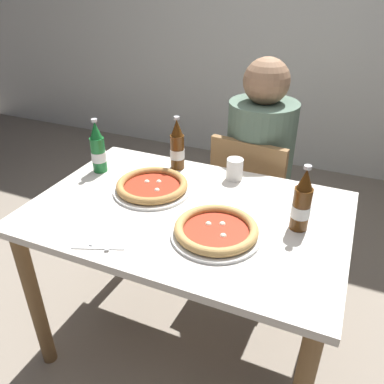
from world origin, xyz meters
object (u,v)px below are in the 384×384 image
Objects in this scene: beer_bottle_left at (177,147)px; beer_bottle_right at (98,150)px; beer_bottle_center at (302,203)px; pizza_marinara_far at (216,230)px; paper_cup at (235,169)px; chair_behind_table at (252,199)px; diner_seated at (257,179)px; napkin_with_cutlery at (104,233)px; pizza_margherita_near at (152,186)px; dining_table_main at (187,233)px.

beer_bottle_left is 1.00× the size of beer_bottle_right.
beer_bottle_left and beer_bottle_center have the same top height.
paper_cup is (-0.07, 0.42, 0.03)m from pizza_marinara_far.
chair_behind_table reaches higher than pizza_marinara_far.
napkin_with_cutlery is at bearing -108.80° from diner_seated.
chair_behind_table reaches higher than pizza_margherita_near.
beer_bottle_left is at bearing 129.35° from pizza_marinara_far.
napkin_with_cutlery is at bearing -91.63° from pizza_margherita_near.
beer_bottle_right is at bearing -151.44° from beer_bottle_left.
chair_behind_table is 3.65× the size of napkin_with_cutlery.
diner_seated is at bearing 62.64° from pizza_margherita_near.
dining_table_main is 3.72× the size of pizza_margherita_near.
chair_behind_table is 0.96m from napkin_with_cutlery.
diner_seated is at bearing 40.28° from beer_bottle_right.
beer_bottle_center is at bearing -2.59° from pizza_margherita_near.
pizza_margherita_near is (-0.19, 0.07, 0.13)m from dining_table_main.
dining_table_main is 0.36m from paper_cup.
pizza_marinara_far is 1.36× the size of napkin_with_cutlery.
beer_bottle_left reaches higher than pizza_margherita_near.
chair_behind_table is 0.85m from beer_bottle_right.
dining_table_main is 0.24m from pizza_margherita_near.
chair_behind_table is 0.78m from pizza_marinara_far.
pizza_marinara_far is 1.28× the size of beer_bottle_right.
beer_bottle_right is at bearing 158.74° from pizza_marinara_far.
napkin_with_cutlery is at bearing -116.90° from paper_cup.
napkin_with_cutlery is (-0.31, -0.92, 0.17)m from diner_seated.
beer_bottle_left is at bearing 51.74° from chair_behind_table.
paper_cup reaches higher than pizza_margherita_near.
beer_bottle_right reaches higher than chair_behind_table.
diner_seated is 0.80m from pizza_marinara_far.
pizza_marinara_far is at bearing -86.39° from diner_seated.
diner_seated is 0.69m from pizza_margherita_near.
dining_table_main is at bearing -59.06° from beer_bottle_left.
pizza_margherita_near reaches higher than dining_table_main.
pizza_margherita_near is 0.33m from beer_bottle_right.
napkin_with_cutlery is (-0.31, -0.87, 0.27)m from chair_behind_table.
dining_table_main is 0.47m from beer_bottle_center.
pizza_marinara_far is 3.33× the size of paper_cup.
beer_bottle_right is 0.61m from paper_cup.
beer_bottle_center is 1.06× the size of napkin_with_cutlery.
beer_bottle_right reaches higher than paper_cup.
napkin_with_cutlery is (0.30, -0.40, -0.10)m from beer_bottle_right.
paper_cup reaches higher than napkin_with_cutlery.
dining_table_main is 5.15× the size of napkin_with_cutlery.
diner_seated is 4.89× the size of beer_bottle_right.
beer_bottle_right is (-0.31, -0.17, 0.00)m from beer_bottle_left.
beer_bottle_center is at bearing -39.10° from paper_cup.
beer_bottle_left and beer_bottle_right have the same top height.
paper_cup is at bearing 15.94° from beer_bottle_right.
pizza_margherita_near is 0.37m from paper_cup.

